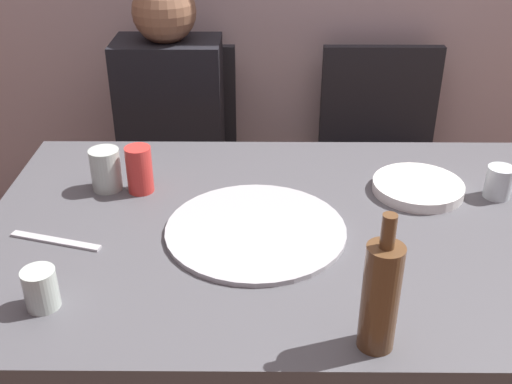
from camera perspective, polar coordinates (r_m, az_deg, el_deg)
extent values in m
cube|color=#4C4C51|center=(1.46, 3.07, -3.69)|extent=(1.44, 0.93, 0.04)
cylinder|color=#4C4C51|center=(2.10, -16.13, -6.14)|extent=(0.06, 0.06, 0.72)
cylinder|color=#4C4C51|center=(2.14, 20.41, -6.14)|extent=(0.06, 0.06, 0.72)
cylinder|color=#ADADB2|center=(1.42, -0.03, -3.52)|extent=(0.42, 0.42, 0.01)
cylinder|color=brown|center=(1.09, 11.36, -9.54)|extent=(0.07, 0.07, 0.21)
cylinder|color=brown|center=(1.01, 12.09, -3.56)|extent=(0.02, 0.02, 0.06)
cylinder|color=silver|center=(1.66, 21.44, 0.85)|extent=(0.07, 0.07, 0.08)
cylinder|color=#B7C6BC|center=(1.63, -13.66, 2.03)|extent=(0.08, 0.08, 0.11)
cylinder|color=#B7C6BC|center=(1.26, -19.19, -8.40)|extent=(0.07, 0.07, 0.08)
cylinder|color=red|center=(1.59, -10.68, 2.05)|extent=(0.07, 0.07, 0.12)
cylinder|color=white|center=(1.63, 14.67, 0.43)|extent=(0.23, 0.23, 0.03)
cube|color=#B7B7BC|center=(1.46, -17.97, -4.29)|extent=(0.22, 0.08, 0.01)
cube|color=black|center=(2.31, -7.43, 1.00)|extent=(0.44, 0.44, 0.05)
cube|color=black|center=(2.39, -7.19, 8.02)|extent=(0.44, 0.04, 0.45)
cylinder|color=black|center=(2.25, -2.81, -6.64)|extent=(0.04, 0.04, 0.42)
cylinder|color=black|center=(2.31, -12.34, -6.45)|extent=(0.04, 0.04, 0.42)
cylinder|color=black|center=(2.57, -2.38, -1.67)|extent=(0.04, 0.04, 0.42)
cylinder|color=black|center=(2.62, -10.73, -1.62)|extent=(0.04, 0.04, 0.42)
cube|color=black|center=(2.33, 11.50, 0.92)|extent=(0.44, 0.44, 0.05)
cube|color=black|center=(2.42, 11.22, 7.88)|extent=(0.44, 0.04, 0.45)
cylinder|color=black|center=(2.34, 16.31, -6.46)|extent=(0.04, 0.04, 0.42)
cylinder|color=black|center=(2.27, 6.97, -6.64)|extent=(0.04, 0.04, 0.42)
cylinder|color=black|center=(2.65, 14.35, -1.69)|extent=(0.04, 0.04, 0.42)
cylinder|color=black|center=(2.58, 6.13, -1.70)|extent=(0.04, 0.04, 0.42)
cube|color=black|center=(2.22, -7.80, 7.18)|extent=(0.36, 0.22, 0.52)
sphere|color=brown|center=(2.11, -8.46, 16.13)|extent=(0.21, 0.21, 0.21)
cylinder|color=black|center=(2.14, -5.89, -1.28)|extent=(0.12, 0.40, 0.12)
cylinder|color=black|center=(2.16, -10.10, -1.25)|extent=(0.12, 0.40, 0.12)
cylinder|color=black|center=(2.10, -6.11, -9.35)|extent=(0.11, 0.11, 0.45)
cylinder|color=black|center=(2.13, -10.45, -9.23)|extent=(0.11, 0.11, 0.45)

